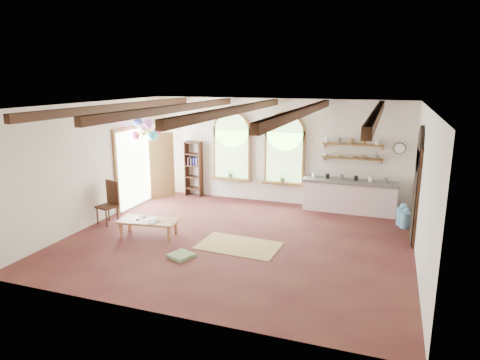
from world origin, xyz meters
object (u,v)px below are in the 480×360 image
at_px(coffee_table, 148,222).
at_px(side_chair, 108,212).
at_px(balloon_cluster, 148,129).
at_px(kitchen_counter, 349,196).

bearing_deg(coffee_table, side_chair, 163.56).
xyz_separation_m(coffee_table, side_chair, (-1.49, 0.44, -0.03)).
height_order(coffee_table, balloon_cluster, balloon_cluster).
distance_m(coffee_table, side_chair, 1.56).
height_order(kitchen_counter, balloon_cluster, balloon_cluster).
distance_m(kitchen_counter, coffee_table, 5.75).
distance_m(kitchen_counter, side_chair, 6.75).
bearing_deg(kitchen_counter, coffee_table, -140.74).
bearing_deg(coffee_table, balloon_cluster, 119.49).
relative_size(kitchen_counter, side_chair, 2.33).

